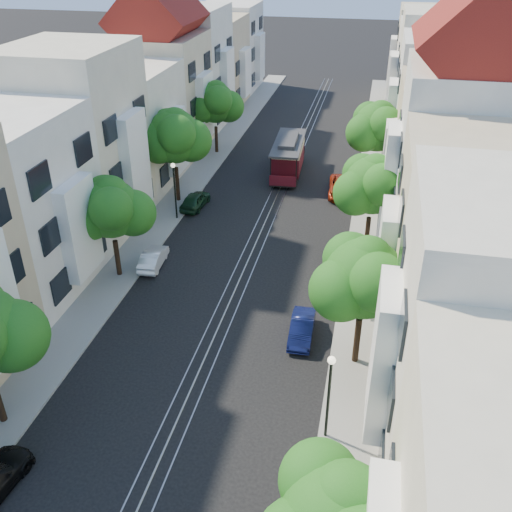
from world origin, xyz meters
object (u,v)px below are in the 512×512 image
Objects in this scene: lamp_east at (330,386)px; parked_car_e_mid at (302,328)px; cable_car at (288,155)px; parked_car_w_mid at (153,258)px; tree_e_d at (379,128)px; tree_e_b at (365,280)px; parked_car_e_far at (343,187)px; tree_w_b at (111,210)px; tree_e_c at (373,187)px; tree_w_c at (175,137)px; parked_car_w_far at (195,200)px; lamp_west at (174,183)px; tree_w_d at (216,104)px.

lamp_east is 1.26× the size of parked_car_e_mid.
cable_car reaches higher than parked_car_w_mid.
parked_car_w_mid is at bearing -129.79° from tree_e_d.
tree_e_d is at bearing 90.00° from tree_e_b.
lamp_east is at bearing 131.55° from parked_car_w_mid.
parked_car_e_mid is (-1.90, 6.39, -2.30)m from lamp_east.
tree_e_b is 1.46× the size of parked_car_e_far.
parked_car_e_far is (12.13, 14.87, -3.76)m from tree_w_b.
tree_e_c is 1.04× the size of tree_w_b.
tree_e_b is at bearing -87.12° from parked_car_e_far.
parked_car_w_mid is (-12.86, -4.44, -4.06)m from tree_e_c.
lamp_east is at bearing -92.04° from tree_e_d.
parked_car_e_far is at bearing 86.42° from parked_car_e_mid.
tree_e_c reaches higher than lamp_east.
lamp_east reaches higher than parked_car_e_mid.
tree_w_c reaches higher than tree_e_b.
cable_car is 9.97m from parked_car_w_far.
cable_car is at bearing 140.89° from parked_car_e_far.
lamp_west is 3.24m from parked_car_w_far.
tree_e_b reaches higher than parked_car_w_far.
tree_w_d reaches higher than cable_car.
tree_w_c reaches higher than lamp_west.
tree_e_d is 2.10× the size of parked_car_w_mid.
parked_car_e_mid is at bearing 153.65° from tree_e_b.
lamp_east reaches higher than parked_car_w_far.
tree_e_c is 21.53m from tree_w_d.
tree_e_d reaches higher than lamp_west.
tree_e_d is 15.25m from tree_w_d.
parked_car_e_mid is at bearing 106.55° from lamp_east.
tree_e_c is at bearing 165.82° from parked_car_w_far.
lamp_west is at bearing 76.61° from parked_car_w_far.
tree_e_d is at bearing 33.50° from lamp_west.
cable_car reaches higher than parked_car_e_mid.
tree_w_c is at bearing 90.00° from tree_w_b.
parked_car_e_far is at bearing 17.71° from tree_w_c.
tree_w_b is at bearing -130.27° from tree_e_d.
tree_e_c is at bearing 90.00° from tree_e_b.
parked_car_e_mid is (4.31, -21.94, -1.15)m from cable_car.
lamp_west reaches higher than parked_car_e_far.
tree_e_b is 1.61× the size of lamp_west.
lamp_west is at bearing 84.03° from tree_w_b.
parked_car_w_far is (1.54, -11.75, -4.01)m from tree_w_d.
tree_w_d is at bearing -78.44° from parked_car_w_far.
tree_w_c is 19.14m from parked_car_e_mid.
parked_car_e_far is at bearing -30.44° from tree_w_d.
cable_car is at bearing 169.25° from tree_e_d.
lamp_west is at bearing -74.25° from tree_w_c.
tree_e_b is 1.07× the size of tree_w_b.
tree_w_b is 11.02m from tree_w_c.
lamp_west is 0.55× the size of cable_car.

